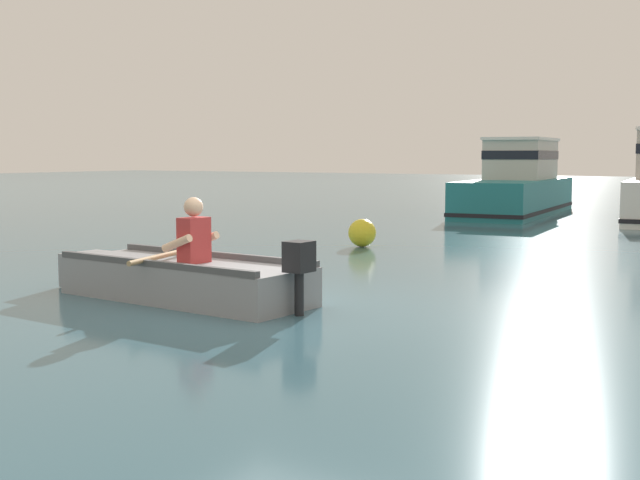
% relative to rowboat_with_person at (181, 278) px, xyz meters
% --- Properties ---
extents(ground_plane, '(120.00, 120.00, 0.00)m').
position_rel_rowboat_with_person_xyz_m(ground_plane, '(1.26, 0.25, -0.25)').
color(ground_plane, '#386070').
extents(rowboat_with_person, '(3.72, 1.96, 1.19)m').
position_rel_rowboat_with_person_xyz_m(rowboat_with_person, '(0.00, 0.00, 0.00)').
color(rowboat_with_person, gray).
rests_on(rowboat_with_person, ground).
extents(moored_boat_teal, '(2.57, 6.88, 2.16)m').
position_rel_rowboat_with_person_xyz_m(moored_boat_teal, '(-1.16, 15.62, 0.55)').
color(moored_boat_teal, '#1E727A').
rests_on(moored_boat_teal, ground).
extents(mooring_buoy, '(0.51, 0.51, 0.51)m').
position_rel_rowboat_with_person_xyz_m(mooring_buoy, '(-0.85, 5.94, 0.00)').
color(mooring_buoy, yellow).
rests_on(mooring_buoy, ground).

